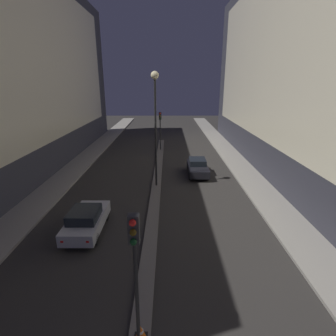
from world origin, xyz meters
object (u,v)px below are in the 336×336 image
Objects in this scene: traffic_light_near at (135,253)px; car_right_lane at (198,167)px; street_lamp at (156,106)px; traffic_light_mid at (161,122)px; car_left_lane at (87,220)px; traffic_cone_far at (141,332)px.

traffic_light_near reaches higher than car_right_lane.
street_lamp reaches higher than car_right_lane.
traffic_light_mid reaches higher than car_left_lane.
car_left_lane is 1.02× the size of car_right_lane.
traffic_light_mid reaches higher than traffic_cone_far.
traffic_light_near is at bearing -120.68° from traffic_cone_far.
car_left_lane reaches higher than traffic_cone_far.
traffic_light_near reaches higher than traffic_cone_far.
street_lamp is at bearing 90.00° from traffic_light_near.
car_right_lane reaches higher than traffic_cone_far.
traffic_cone_far is at bearing -60.89° from car_left_lane.
traffic_light_near is 1.14× the size of car_right_lane.
street_lamp reaches higher than car_left_lane.
traffic_light_near is 25.91m from traffic_light_mid.
street_lamp is (0.00, -12.10, 3.01)m from traffic_light_mid.
traffic_cone_far is at bearing 59.32° from traffic_light_near.
car_right_lane is at bearing 77.61° from traffic_cone_far.
car_right_lane is at bearing -67.88° from traffic_light_mid.
traffic_light_mid is at bearing 78.95° from car_left_lane.
car_right_lane is at bearing 77.50° from traffic_light_near.
traffic_light_mid is at bearing 90.00° from street_lamp.
car_right_lane is at bearing 53.09° from car_left_lane.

